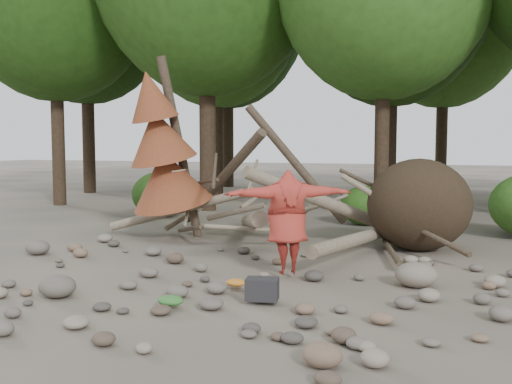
% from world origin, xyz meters
% --- Properties ---
extents(ground, '(120.00, 120.00, 0.00)m').
position_xyz_m(ground, '(0.00, 0.00, 0.00)').
color(ground, '#514C44').
rests_on(ground, ground).
extents(deadfall_pile, '(8.55, 5.24, 3.30)m').
position_xyz_m(deadfall_pile, '(2.02, 4.24, 0.95)').
color(deadfall_pile, '#332619').
rests_on(deadfall_pile, ground).
extents(dead_conifer, '(2.06, 2.16, 4.35)m').
position_xyz_m(dead_conifer, '(-3.12, 3.37, 2.11)').
color(dead_conifer, '#4C3F30').
rests_on(dead_conifer, ground).
extents(bush_left, '(1.80, 1.80, 1.44)m').
position_xyz_m(bush_left, '(-5.50, 7.20, 0.72)').
color(bush_left, '#234913').
rests_on(bush_left, ground).
extents(bush_mid, '(1.40, 1.40, 1.12)m').
position_xyz_m(bush_mid, '(0.80, 7.80, 0.56)').
color(bush_mid, '#2E5C1A').
rests_on(bush_mid, ground).
extents(frisbee_thrower, '(3.29, 1.65, 1.78)m').
position_xyz_m(frisbee_thrower, '(0.79, 0.87, 0.97)').
color(frisbee_thrower, '#A22E24').
rests_on(frisbee_thrower, ground).
extents(backpack, '(0.52, 0.40, 0.31)m').
position_xyz_m(backpack, '(0.96, -0.77, 0.15)').
color(backpack, black).
rests_on(backpack, ground).
extents(cloth_green, '(0.37, 0.31, 0.14)m').
position_xyz_m(cloth_green, '(-0.12, -1.48, 0.07)').
color(cloth_green, '#34712D').
rests_on(cloth_green, ground).
extents(cloth_orange, '(0.32, 0.26, 0.12)m').
position_xyz_m(cloth_orange, '(0.29, -0.17, 0.06)').
color(cloth_orange, '#C37321').
rests_on(cloth_orange, ground).
extents(boulder_front_left, '(0.57, 0.51, 0.34)m').
position_xyz_m(boulder_front_left, '(-1.99, -1.58, 0.17)').
color(boulder_front_left, '#635C52').
rests_on(boulder_front_left, ground).
extents(boulder_front_right, '(0.42, 0.38, 0.25)m').
position_xyz_m(boulder_front_right, '(2.37, -2.72, 0.13)').
color(boulder_front_right, brown).
rests_on(boulder_front_right, ground).
extents(boulder_mid_right, '(0.67, 0.60, 0.40)m').
position_xyz_m(boulder_mid_right, '(2.90, 1.03, 0.20)').
color(boulder_mid_right, gray).
rests_on(boulder_mid_right, ground).
extents(boulder_mid_left, '(0.51, 0.46, 0.31)m').
position_xyz_m(boulder_mid_left, '(-4.67, 0.93, 0.15)').
color(boulder_mid_left, '#675D57').
rests_on(boulder_mid_left, ground).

